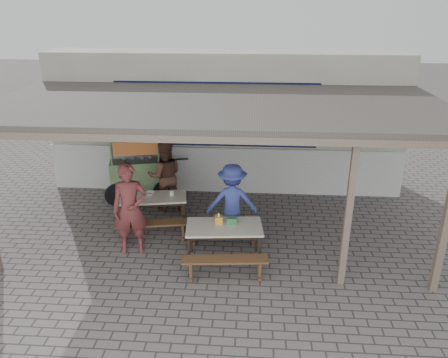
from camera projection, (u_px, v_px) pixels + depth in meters
name	position (u px, v px, depth m)	size (l,w,h in m)	color
ground	(213.00, 251.00, 8.75)	(60.00, 60.00, 0.00)	#645D5A
back_wall	(226.00, 122.00, 11.40)	(9.00, 1.28, 3.50)	beige
warung_roof	(217.00, 107.00, 8.55)	(9.00, 4.21, 2.81)	#4E4943
table_left	(153.00, 200.00, 9.38)	(1.51, 0.90, 0.75)	silver
bench_left_street	(153.00, 227.00, 8.95)	(1.54, 0.54, 0.45)	brown
bench_left_wall	(155.00, 202.00, 10.07)	(1.54, 0.54, 0.45)	brown
table_right	(224.00, 230.00, 8.16)	(1.48, 0.89, 0.75)	silver
bench_right_street	(225.00, 264.00, 7.69)	(1.53, 0.42, 0.45)	brown
bench_right_wall	(223.00, 229.00, 8.88)	(1.53, 0.42, 0.45)	brown
vendor_cart	(139.00, 165.00, 10.75)	(1.94, 1.12, 1.64)	#80A56E
patron_street_side	(130.00, 209.00, 8.40)	(0.67, 0.44, 1.85)	brown
patron_wall_side	(165.00, 176.00, 10.23)	(0.82, 0.64, 1.68)	brown
patron_right_table	(232.00, 201.00, 9.02)	(1.04, 0.60, 1.61)	#3B49A8
tissue_box	(219.00, 219.00, 8.23)	(0.14, 0.14, 0.14)	gold
donation_box	(232.00, 221.00, 8.20)	(0.19, 0.12, 0.12)	#327142
condiment_jar	(172.00, 193.00, 9.42)	(0.09, 0.09, 0.10)	silver
condiment_bowl	(150.00, 193.00, 9.46)	(0.21, 0.21, 0.05)	silver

